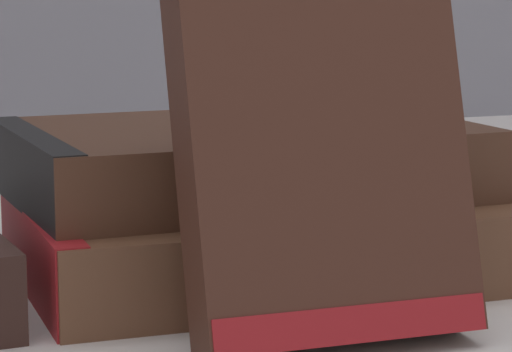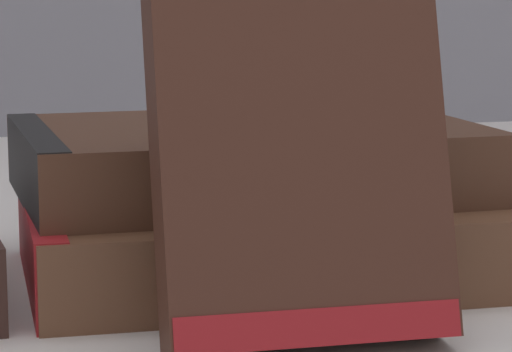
{
  "view_description": "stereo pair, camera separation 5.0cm",
  "coord_description": "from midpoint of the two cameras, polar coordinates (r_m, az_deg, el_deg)",
  "views": [
    {
      "loc": [
        -0.16,
        -0.41,
        0.12
      ],
      "look_at": [
        -0.01,
        0.03,
        0.04
      ],
      "focal_mm": 85.0,
      "sensor_mm": 36.0,
      "label": 1
    },
    {
      "loc": [
        -0.12,
        -0.43,
        0.12
      ],
      "look_at": [
        -0.01,
        0.03,
        0.04
      ],
      "focal_mm": 85.0,
      "sensor_mm": 36.0,
      "label": 2
    }
  ],
  "objects": [
    {
      "name": "book_leaning_front",
      "position": [
        0.4,
        5.69,
        0.52
      ],
      "size": [
        0.1,
        0.06,
        0.13
      ],
      "rotation": [
        -0.29,
        0.0,
        0.0
      ],
      "color": "#422319",
      "rests_on": "ground_plane"
    },
    {
      "name": "ground_plane",
      "position": [
        0.46,
        4.98,
        -5.95
      ],
      "size": [
        3.0,
        3.0,
        0.0
      ],
      "primitive_type": "plane",
      "color": "silver"
    },
    {
      "name": "book_flat_bottom",
      "position": [
        0.49,
        2.84,
        -2.97
      ],
      "size": [
        0.19,
        0.13,
        0.03
      ],
      "rotation": [
        0.0,
        0.0,
        -0.0
      ],
      "color": "brown",
      "rests_on": "ground_plane"
    },
    {
      "name": "book_flat_top",
      "position": [
        0.5,
        1.91,
        0.76
      ],
      "size": [
        0.19,
        0.13,
        0.03
      ],
      "rotation": [
        0.0,
        0.0,
        0.05
      ],
      "color": "#4C2D1E",
      "rests_on": "book_flat_bottom"
    },
    {
      "name": "pocket_watch",
      "position": [
        0.5,
        4.42,
        2.87
      ],
      "size": [
        0.05,
        0.06,
        0.01
      ],
      "color": "silver",
      "rests_on": "book_flat_top"
    }
  ]
}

